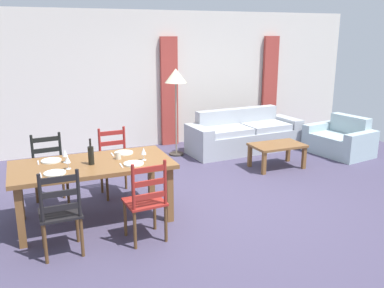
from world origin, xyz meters
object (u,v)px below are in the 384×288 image
(dining_table, at_px, (93,170))
(wine_glass_near_left, at_px, (68,160))
(coffee_cup_primary, at_px, (118,155))
(dining_chair_far_right, at_px, (115,162))
(wine_glass_near_right, at_px, (144,152))
(dining_chair_far_left, at_px, (50,170))
(dining_chair_near_right, at_px, (146,201))
(dining_chair_near_left, at_px, (61,213))
(coffee_table, at_px, (277,148))
(standing_lamp, at_px, (176,81))
(wine_glass_far_left, at_px, (65,154))
(couch, at_px, (243,136))
(armchair_upholstered, at_px, (341,141))
(wine_bottle, at_px, (91,155))

(dining_table, height_order, wine_glass_near_left, wine_glass_near_left)
(dining_table, height_order, coffee_cup_primary, coffee_cup_primary)
(dining_table, xyz_separation_m, dining_chair_far_right, (0.44, 0.78, -0.19))
(wine_glass_near_right, bearing_deg, dining_chair_far_left, 139.92)
(dining_chair_near_right, relative_size, dining_chair_far_left, 1.00)
(dining_chair_near_left, height_order, dining_chair_far_left, same)
(coffee_table, relative_size, standing_lamp, 0.55)
(dining_chair_near_right, height_order, wine_glass_near_left, dining_chair_near_right)
(dining_chair_far_right, xyz_separation_m, wine_glass_far_left, (-0.73, -0.64, 0.38))
(dining_chair_far_right, bearing_deg, dining_chair_near_right, -89.74)
(dining_chair_near_left, bearing_deg, wine_glass_near_left, 74.19)
(dining_chair_near_left, height_order, standing_lamp, standing_lamp)
(dining_chair_far_left, xyz_separation_m, couch, (3.75, 1.37, -0.19))
(wine_glass_near_right, bearing_deg, dining_table, 167.45)
(dining_table, distance_m, dining_chair_far_left, 0.90)
(dining_chair_far_right, bearing_deg, wine_glass_near_left, -128.44)
(dining_chair_far_left, bearing_deg, dining_chair_far_right, 1.63)
(coffee_table, xyz_separation_m, armchair_upholstered, (1.64, 0.26, -0.11))
(dining_chair_near_left, height_order, dining_chair_near_right, same)
(dining_chair_near_left, relative_size, dining_chair_far_right, 1.00)
(wine_glass_near_right, xyz_separation_m, wine_glass_far_left, (-0.90, 0.28, 0.00))
(dining_chair_far_left, bearing_deg, armchair_upholstered, 4.39)
(dining_chair_far_right, bearing_deg, wine_glass_far_left, -138.57)
(wine_glass_near_left, distance_m, coffee_cup_primary, 0.65)
(wine_bottle, xyz_separation_m, armchair_upholstered, (4.93, 1.23, -0.62))
(wine_bottle, relative_size, wine_glass_near_right, 1.96)
(dining_chair_near_right, height_order, coffee_table, dining_chair_near_right)
(wine_glass_far_left, bearing_deg, dining_chair_near_right, -50.68)
(dining_chair_near_right, xyz_separation_m, wine_glass_near_right, (0.16, 0.62, 0.38))
(dining_chair_far_left, bearing_deg, dining_chair_near_right, -59.36)
(dining_chair_near_right, bearing_deg, wine_glass_far_left, 129.32)
(dining_chair_near_left, relative_size, wine_glass_near_left, 5.96)
(wine_bottle, bearing_deg, standing_lamp, 50.36)
(wine_glass_near_right, xyz_separation_m, couch, (2.68, 2.26, -0.57))
(dining_table, xyz_separation_m, standing_lamp, (1.94, 2.31, 0.75))
(coffee_table, bearing_deg, couch, 89.24)
(dining_table, xyz_separation_m, couch, (3.29, 2.13, -0.37))
(dining_table, xyz_separation_m, dining_chair_near_left, (-0.46, -0.72, -0.19))
(coffee_table, bearing_deg, standing_lamp, 133.52)
(wine_glass_near_left, distance_m, wine_glass_near_right, 0.90)
(dining_chair_near_left, xyz_separation_m, armchair_upholstered, (5.37, 1.89, -0.23))
(wine_glass_near_right, bearing_deg, wine_glass_far_left, 162.99)
(armchair_upholstered, bearing_deg, coffee_cup_primary, -166.09)
(coffee_cup_primary, bearing_deg, wine_glass_near_left, -164.56)
(wine_glass_near_right, bearing_deg, coffee_cup_primary, 148.46)
(wine_bottle, bearing_deg, armchair_upholstered, 13.99)
(dining_chair_far_left, relative_size, armchair_upholstered, 0.75)
(coffee_cup_primary, bearing_deg, coffee_table, 16.52)
(dining_chair_near_right, bearing_deg, dining_chair_near_left, 177.16)
(dining_chair_far_right, xyz_separation_m, coffee_table, (2.84, 0.13, -0.12))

